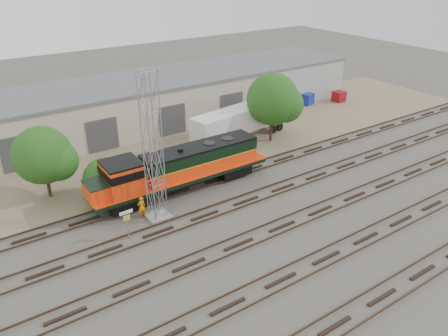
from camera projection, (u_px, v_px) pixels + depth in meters
ground at (257, 210)px, 34.79m from camera, size 140.00×140.00×0.00m
dirt_strip at (170, 147)px, 45.93m from camera, size 80.00×16.00×0.02m
tracks at (282, 226)px, 32.53m from camera, size 80.00×20.40×0.28m
warehouse at (137, 103)px, 50.70m from camera, size 58.40×10.40×5.30m
locomotive at (178, 169)px, 36.38m from camera, size 16.01×2.81×3.85m
signal_tower at (153, 151)px, 31.37m from camera, size 1.69×1.69×11.46m
sign_post at (127, 219)px, 30.48m from camera, size 0.98×0.08×2.40m
worker at (142, 207)px, 33.41m from camera, size 0.69×0.47×1.81m
semi_trailer at (243, 119)px, 46.66m from camera, size 12.40×4.38×3.74m
dumpster_blue at (307, 99)px, 58.51m from camera, size 1.95×1.88×1.50m
dumpster_red at (339, 96)px, 59.66m from camera, size 1.57×1.48×1.40m
tree_west at (46, 157)px, 35.02m from camera, size 4.95×4.72×6.17m
tree_mid at (109, 181)px, 35.84m from camera, size 3.93×3.74×3.74m
tree_east at (276, 101)px, 45.54m from camera, size 5.74×5.47×7.38m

